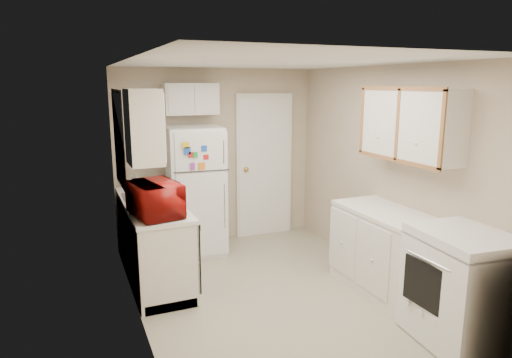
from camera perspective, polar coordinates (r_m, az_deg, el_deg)
name	(u,v)px	position (r m, az deg, el deg)	size (l,w,h in m)	color
floor	(274,293)	(5.03, 2.27, -14.03)	(3.80, 3.80, 0.00)	#B6B29A
ceiling	(276,62)	(4.53, 2.52, 14.41)	(3.80, 3.80, 0.00)	white
wall_left	(134,196)	(4.25, -14.98, -2.13)	(3.80, 3.80, 0.00)	#BAAA92
wall_right	(387,173)	(5.37, 16.04, 0.70)	(3.80, 3.80, 0.00)	#BAAA92
wall_back	(217,156)	(6.38, -4.88, 2.83)	(2.80, 2.80, 0.00)	#BAAA92
wall_front	(401,242)	(3.09, 17.64, -7.57)	(2.80, 2.80, 0.00)	#BAAA92
left_counter	(153,240)	(5.36, -12.71, -7.47)	(0.60, 1.80, 0.90)	silver
dishwasher	(192,251)	(4.85, -8.04, -8.88)	(0.03, 0.58, 0.72)	black
sink	(149,202)	(5.38, -13.20, -2.84)	(0.54, 0.74, 0.16)	gray
microwave	(156,201)	(4.65, -12.43, -2.70)	(0.34, 0.61, 0.41)	maroon
soap_bottle	(137,182)	(5.85, -14.61, -0.34)	(0.09, 0.09, 0.20)	white
window_blinds	(122,139)	(5.21, -16.40, 4.80)	(0.10, 0.98, 1.08)	silver
upper_cabinet_left	(144,127)	(4.39, -13.86, 6.32)	(0.30, 0.45, 0.70)	silver
refrigerator	(195,190)	(6.00, -7.59, -1.41)	(0.68, 0.66, 1.66)	white
cabinet_over_fridge	(190,99)	(6.05, -8.23, 9.88)	(0.70, 0.30, 0.40)	silver
interior_door	(264,166)	(6.62, 1.04, 1.62)	(0.86, 0.06, 2.08)	white
right_counter	(410,265)	(4.81, 18.70, -10.12)	(0.60, 2.00, 0.90)	silver
stove	(461,287)	(4.34, 24.26, -12.26)	(0.67, 0.82, 1.00)	white
upper_cabinet_right	(411,124)	(4.82, 18.77, 6.51)	(0.30, 1.20, 0.70)	silver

